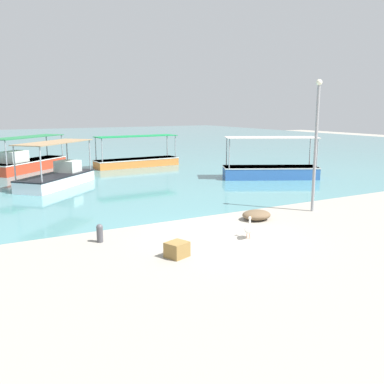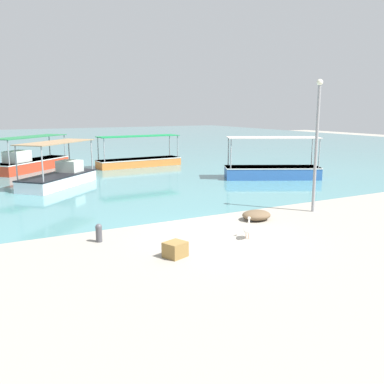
{
  "view_description": "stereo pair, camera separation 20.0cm",
  "coord_description": "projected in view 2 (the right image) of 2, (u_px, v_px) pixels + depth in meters",
  "views": [
    {
      "loc": [
        -8.28,
        -12.97,
        4.75
      ],
      "look_at": [
        0.66,
        3.26,
        1.11
      ],
      "focal_mm": 40.0,
      "sensor_mm": 36.0,
      "label": 1
    },
    {
      "loc": [
        -8.1,
        -13.07,
        4.75
      ],
      "look_at": [
        0.66,
        3.26,
        1.11
      ],
      "focal_mm": 40.0,
      "sensor_mm": 36.0,
      "label": 2
    }
  ],
  "objects": [
    {
      "name": "fishing_boat_outer",
      "position": [
        59.0,
        176.0,
        26.54
      ],
      "size": [
        5.52,
        5.45,
        2.74
      ],
      "color": "white",
      "rests_on": "harbor_water"
    },
    {
      "name": "harbor_water",
      "position": [
        31.0,
        144.0,
        57.48
      ],
      "size": [
        110.0,
        90.0,
        0.0
      ],
      "primitive_type": "cube",
      "color": "teal",
      "rests_on": "ground"
    },
    {
      "name": "fishing_boat_far_left",
      "position": [
        30.0,
        162.0,
        32.95
      ],
      "size": [
        6.37,
        6.07,
        2.62
      ],
      "color": "red",
      "rests_on": "harbor_water"
    },
    {
      "name": "lamp_post",
      "position": [
        317.0,
        139.0,
        19.39
      ],
      "size": [
        0.28,
        0.28,
        6.02
      ],
      "color": "gray",
      "rests_on": "ground"
    },
    {
      "name": "cargo_crate",
      "position": [
        175.0,
        249.0,
        13.85
      ],
      "size": [
        0.83,
        0.79,
        0.5
      ],
      "primitive_type": "cube",
      "rotation": [
        0.0,
        0.0,
        3.5
      ],
      "color": "olive",
      "rests_on": "ground"
    },
    {
      "name": "mooring_bollard",
      "position": [
        99.0,
        232.0,
        15.39
      ],
      "size": [
        0.24,
        0.24,
        0.67
      ],
      "color": "#47474C",
      "rests_on": "ground"
    },
    {
      "name": "fishing_boat_far_right",
      "position": [
        272.0,
        170.0,
        29.29
      ],
      "size": [
        6.58,
        4.59,
        2.83
      ],
      "color": "#3262AE",
      "rests_on": "harbor_water"
    },
    {
      "name": "pelican",
      "position": [
        248.0,
        229.0,
        15.78
      ],
      "size": [
        0.69,
        0.6,
        0.8
      ],
      "color": "#E0997A",
      "rests_on": "ground"
    },
    {
      "name": "net_pile",
      "position": [
        256.0,
        215.0,
        18.46
      ],
      "size": [
        1.28,
        1.09,
        0.42
      ],
      "primitive_type": "ellipsoid",
      "color": "brown",
      "rests_on": "ground"
    },
    {
      "name": "ground",
      "position": [
        218.0,
        237.0,
        15.97
      ],
      "size": [
        120.0,
        120.0,
        0.0
      ],
      "primitive_type": "plane",
      "color": "gray"
    },
    {
      "name": "fishing_boat_near_left",
      "position": [
        139.0,
        160.0,
        35.45
      ],
      "size": [
        7.1,
        2.11,
        2.53
      ],
      "color": "orange",
      "rests_on": "harbor_water"
    }
  ]
}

